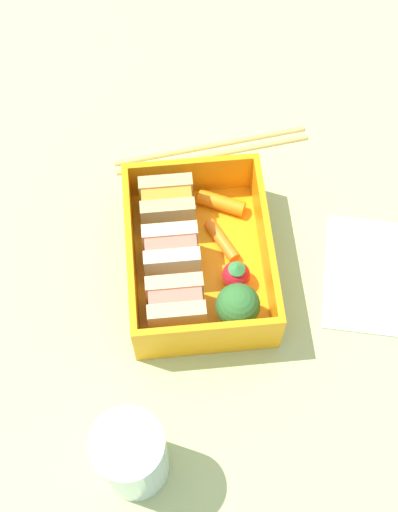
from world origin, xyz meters
TOP-DOWN VIEW (x-y plane):
  - ground_plane at (0.00, 0.00)cm, footprint 120.00×120.00cm
  - bento_tray at (0.00, 0.00)cm, footprint 17.49×13.17cm
  - bento_rim at (0.00, 0.00)cm, footprint 17.49×13.17cm
  - sandwich_left at (-5.23, 2.56)cm, footprint 4.05×5.12cm
  - sandwich_center_left at (0.00, 2.56)cm, footprint 4.05×5.12cm
  - sandwich_center at (5.23, 2.56)cm, footprint 4.05×5.12cm
  - broccoli_floret at (-6.00, -2.87)cm, footprint 3.98×3.98cm
  - strawberry_far_left at (-2.22, -3.25)cm, footprint 2.63×2.63cm
  - carrot_stick_far_left at (1.96, -2.39)cm, footprint 4.65×3.04cm
  - carrot_stick_left at (6.05, -2.78)cm, footprint 3.33×4.86cm
  - chopstick_pair at (13.78, -2.64)cm, footprint 4.52×20.71cm
  - drinking_glass at (-18.18, 7.10)cm, footprint 5.71×5.71cm
  - folded_napkin at (-2.60, -17.80)cm, footprint 14.49×14.05cm

SIDE VIEW (x-z plane):
  - ground_plane at x=0.00cm, z-range -2.00..0.00cm
  - folded_napkin at x=-2.60cm, z-range 0.00..0.40cm
  - chopstick_pair at x=13.78cm, z-range 0.00..0.70cm
  - bento_tray at x=0.00cm, z-range 0.00..1.20cm
  - carrot_stick_far_left at x=1.96cm, z-range 1.20..2.35cm
  - carrot_stick_left at x=6.05cm, z-range 1.20..2.69cm
  - strawberry_far_left at x=-2.22cm, z-range 1.02..4.26cm
  - sandwich_left at x=-5.23cm, z-range 1.20..5.96cm
  - sandwich_center_left at x=0.00cm, z-range 1.20..5.96cm
  - sandwich_center at x=5.23cm, z-range 1.20..5.96cm
  - bento_rim at x=0.00cm, z-range 1.20..6.11cm
  - broccoli_floret at x=-6.00cm, z-range 1.64..6.70cm
  - drinking_glass at x=-18.18cm, z-range 0.00..9.02cm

